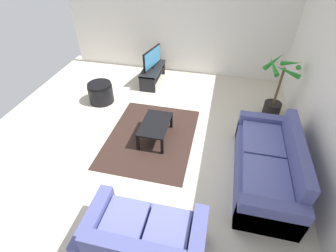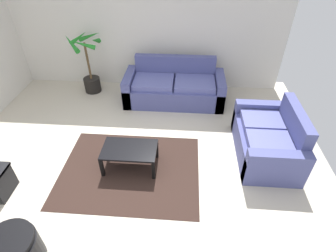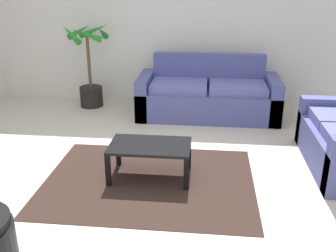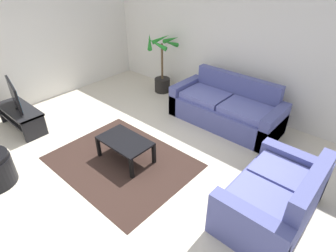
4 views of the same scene
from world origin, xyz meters
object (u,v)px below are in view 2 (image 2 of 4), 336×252
potted_palm (90,70)px  ottoman (14,252)px  coffee_table (130,151)px  couch_main (174,88)px  couch_loveseat (268,140)px

potted_palm → ottoman: 3.97m
potted_palm → coffee_table: bearing=-60.2°
couch_main → couch_loveseat: 2.29m
couch_main → ottoman: 4.01m
couch_loveseat → coffee_table: size_ratio=1.74×
couch_main → couch_loveseat: (1.65, -1.60, -0.00)m
couch_main → potted_palm: bearing=172.1°
couch_main → potted_palm: potted_palm is taller
couch_loveseat → potted_palm: 4.03m
potted_palm → couch_loveseat: bearing=-27.6°
coffee_table → couch_main: bearing=74.0°
potted_palm → couch_main: bearing=-7.9°
coffee_table → ottoman: size_ratio=1.47×
couch_loveseat → potted_palm: size_ratio=1.10×
coffee_table → ottoman: 1.92m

